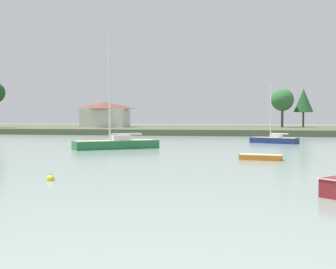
% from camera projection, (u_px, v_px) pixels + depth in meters
% --- Properties ---
extents(far_shore_bank, '(216.87, 55.37, 1.22)m').
position_uv_depth(far_shore_bank, '(210.00, 129.00, 112.62)').
color(far_shore_bank, '#4C563D').
rests_on(far_shore_bank, ground).
extents(sailboat_navy, '(6.80, 4.70, 8.92)m').
position_uv_depth(sailboat_navy, '(274.00, 142.00, 61.60)').
color(sailboat_navy, navy).
rests_on(sailboat_navy, ground).
extents(dinghy_orange, '(3.82, 2.21, 0.64)m').
position_uv_depth(dinghy_orange, '(261.00, 158.00, 37.36)').
color(dinghy_orange, orange).
rests_on(dinghy_orange, ground).
extents(sailboat_green, '(9.30, 7.84, 14.60)m').
position_uv_depth(sailboat_green, '(116.00, 146.00, 50.60)').
color(sailboat_green, '#236B3D').
rests_on(sailboat_green, ground).
extents(mooring_buoy_yellow, '(0.45, 0.45, 0.51)m').
position_uv_depth(mooring_buoy_yellow, '(51.00, 179.00, 25.07)').
color(mooring_buoy_yellow, yellow).
rests_on(mooring_buoy_yellow, ground).
extents(shore_tree_far_left, '(5.54, 5.54, 9.56)m').
position_uv_depth(shore_tree_far_left, '(282.00, 100.00, 108.14)').
color(shore_tree_far_left, brown).
rests_on(shore_tree_far_left, far_shore_bank).
extents(shore_tree_center, '(4.74, 4.74, 9.57)m').
position_uv_depth(shore_tree_center, '(303.00, 100.00, 108.90)').
color(shore_tree_center, brown).
rests_on(shore_tree_center, far_shore_bank).
extents(cottage_eastern, '(11.97, 7.62, 6.34)m').
position_uv_depth(cottage_eastern, '(105.00, 114.00, 110.69)').
color(cottage_eastern, silver).
rests_on(cottage_eastern, far_shore_bank).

